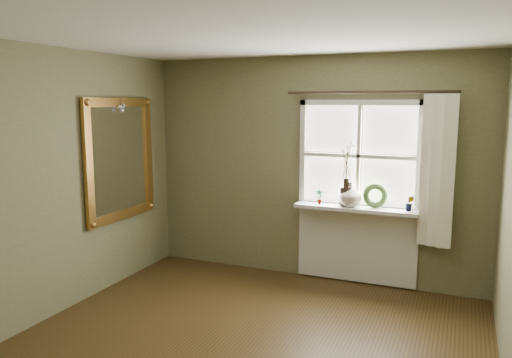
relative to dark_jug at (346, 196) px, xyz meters
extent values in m
plane|color=silver|center=(-0.44, -2.12, 1.57)|extent=(4.50, 4.50, 0.00)
cube|color=#656342|center=(-0.44, 0.18, 0.27)|extent=(4.00, 0.10, 2.60)
cube|color=#656342|center=(-2.49, -2.12, 0.27)|extent=(0.10, 4.50, 2.60)
cube|color=silver|center=(0.11, 0.10, -0.14)|extent=(1.36, 0.06, 0.06)
cube|color=silver|center=(0.11, 0.10, 1.04)|extent=(1.36, 0.06, 0.06)
cube|color=silver|center=(-0.54, 0.10, 0.45)|extent=(0.06, 0.06, 1.24)
cube|color=silver|center=(0.76, 0.10, 0.45)|extent=(0.06, 0.06, 1.24)
cube|color=silver|center=(0.11, 0.10, 0.45)|extent=(1.24, 0.05, 0.04)
cube|color=silver|center=(0.11, 0.10, 0.45)|extent=(0.04, 0.05, 1.12)
cube|color=white|center=(-0.22, 0.12, 0.75)|extent=(0.59, 0.01, 0.53)
cube|color=white|center=(0.43, 0.12, 0.75)|extent=(0.59, 0.01, 0.53)
cube|color=white|center=(-0.22, 0.12, 0.16)|extent=(0.59, 0.01, 0.53)
cube|color=white|center=(0.43, 0.12, 0.16)|extent=(0.59, 0.01, 0.53)
cube|color=silver|center=(0.11, 0.00, -0.13)|extent=(1.36, 0.26, 0.04)
cube|color=silver|center=(0.11, 0.11, -0.57)|extent=(1.36, 0.04, 0.88)
cylinder|color=black|center=(0.00, 0.00, 0.00)|extent=(0.16, 0.16, 0.22)
imported|color=beige|center=(0.05, 0.00, 0.03)|extent=(0.27, 0.27, 0.27)
torus|color=#314820|center=(0.32, 0.04, -0.01)|extent=(0.30, 0.22, 0.28)
imported|color=#314820|center=(-0.31, 0.00, -0.02)|extent=(0.10, 0.08, 0.17)
imported|color=#314820|center=(0.69, 0.00, -0.02)|extent=(0.10, 0.08, 0.17)
cube|color=silver|center=(0.95, 0.01, 0.34)|extent=(0.36, 0.12, 1.59)
cylinder|color=black|center=(0.21, 0.05, 1.15)|extent=(1.84, 0.03, 0.03)
cube|color=white|center=(-2.41, -0.86, 0.40)|extent=(0.02, 0.96, 1.18)
cube|color=#A37230|center=(-2.40, -0.86, 1.04)|extent=(0.05, 1.16, 0.10)
cube|color=#A37230|center=(-2.40, -0.86, -0.24)|extent=(0.05, 1.16, 0.10)
cube|color=#A37230|center=(-2.40, -1.39, 0.40)|extent=(0.05, 0.10, 1.18)
cube|color=#A37230|center=(-2.40, -0.33, 0.40)|extent=(0.05, 0.10, 1.18)
sphere|color=silver|center=(-2.35, -0.89, 0.99)|extent=(0.04, 0.04, 0.04)
sphere|color=silver|center=(-2.35, -0.86, 0.95)|extent=(0.04, 0.04, 0.04)
sphere|color=silver|center=(-2.35, -0.83, 1.00)|extent=(0.04, 0.04, 0.04)
camera|label=1|loc=(1.20, -5.45, 1.05)|focal=35.00mm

